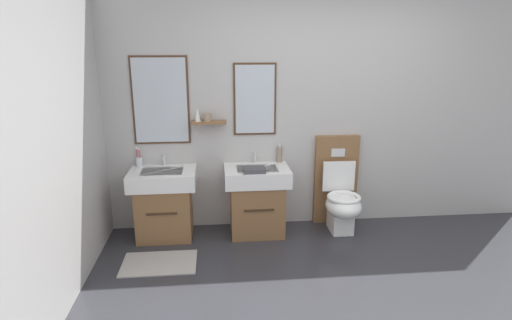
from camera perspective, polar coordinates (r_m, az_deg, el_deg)
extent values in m
cube|color=#B7B5B2|center=(4.59, 9.01, 7.79)|extent=(4.83, 0.12, 2.71)
cube|color=#4C301E|center=(4.41, -12.85, 7.88)|extent=(0.58, 0.02, 0.90)
cube|color=silver|center=(4.40, -12.87, 7.86)|extent=(0.54, 0.01, 0.86)
cube|color=#4C301E|center=(4.40, -0.16, 8.24)|extent=(0.44, 0.02, 0.75)
cube|color=silver|center=(4.39, -0.15, 8.23)|extent=(0.40, 0.01, 0.71)
cube|color=brown|center=(4.34, -6.44, 5.11)|extent=(0.36, 0.14, 0.02)
cone|color=white|center=(4.33, -7.97, 6.16)|extent=(0.07, 0.07, 0.14)
cylinder|color=gray|center=(4.34, -6.66, 5.81)|extent=(0.07, 0.07, 0.08)
cube|color=#B7B5B2|center=(2.93, -29.79, 1.26)|extent=(0.12, 3.74, 2.71)
cube|color=#9E9993|center=(4.09, -13.01, -13.51)|extent=(0.68, 0.44, 0.01)
cube|color=brown|center=(4.51, -12.29, -6.75)|extent=(0.55, 0.48, 0.56)
cube|color=#3B2919|center=(4.26, -12.70, -7.18)|extent=(0.30, 0.01, 0.02)
cube|color=white|center=(4.38, -12.56, -2.39)|extent=(0.67, 0.50, 0.17)
cube|color=silver|center=(4.34, -12.66, -1.67)|extent=(0.42, 0.28, 0.03)
cylinder|color=silver|center=(4.54, -12.38, 0.06)|extent=(0.03, 0.03, 0.11)
cylinder|color=silver|center=(4.47, -12.49, 0.46)|extent=(0.02, 0.11, 0.02)
cube|color=brown|center=(4.49, 0.10, -6.44)|extent=(0.55, 0.48, 0.56)
cube|color=#3B2919|center=(4.24, 0.42, -6.86)|extent=(0.30, 0.01, 0.02)
cube|color=white|center=(4.37, 0.10, -2.07)|extent=(0.67, 0.50, 0.17)
cube|color=silver|center=(4.32, 0.14, -1.33)|extent=(0.42, 0.28, 0.03)
cylinder|color=silver|center=(4.52, -0.15, 0.38)|extent=(0.03, 0.03, 0.11)
cylinder|color=silver|center=(4.45, -0.08, 0.79)|extent=(0.02, 0.11, 0.02)
cube|color=brown|center=(4.76, 10.72, -2.56)|extent=(0.48, 0.10, 1.00)
cube|color=silver|center=(4.62, 11.11, 0.99)|extent=(0.15, 0.01, 0.09)
cube|color=white|center=(4.64, 11.41, -7.46)|extent=(0.22, 0.30, 0.34)
ellipsoid|color=white|center=(4.51, 11.80, -6.11)|extent=(0.37, 0.46, 0.24)
torus|color=white|center=(4.48, 11.87, -4.98)|extent=(0.35, 0.35, 0.04)
cube|color=white|center=(4.63, 11.19, -2.17)|extent=(0.35, 0.03, 0.33)
cylinder|color=silver|center=(4.55, -15.61, -0.22)|extent=(0.07, 0.07, 0.09)
cylinder|color=#DB3847|center=(4.53, -15.50, 0.47)|extent=(0.03, 0.02, 0.17)
cube|color=white|center=(4.52, -15.68, 1.50)|extent=(0.02, 0.02, 0.03)
cylinder|color=#DB3847|center=(4.54, -15.86, 0.48)|extent=(0.02, 0.04, 0.17)
cube|color=white|center=(4.53, -15.97, 1.56)|extent=(0.01, 0.02, 0.03)
cylinder|color=gray|center=(4.52, 3.22, 0.74)|extent=(0.06, 0.06, 0.17)
cylinder|color=silver|center=(4.50, 3.24, 1.99)|extent=(0.02, 0.02, 0.04)
cube|color=#47474C|center=(4.19, -0.24, -1.36)|extent=(0.22, 0.16, 0.04)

